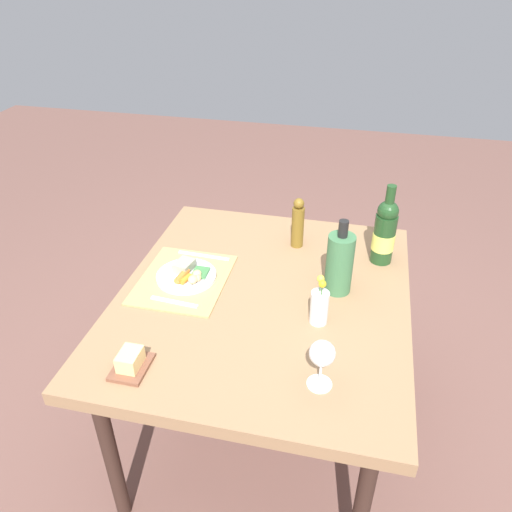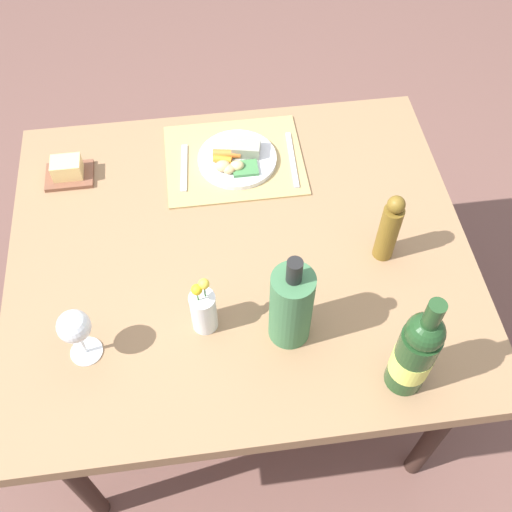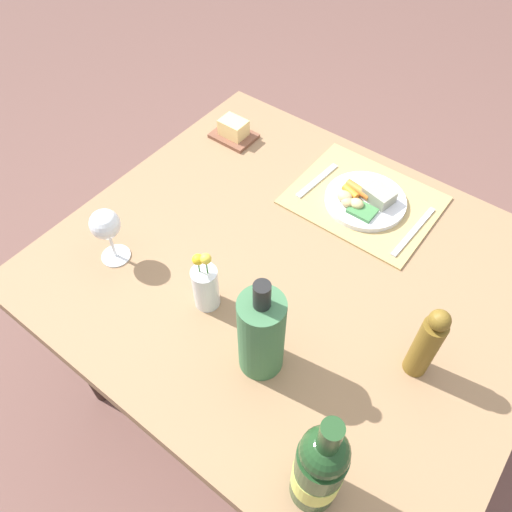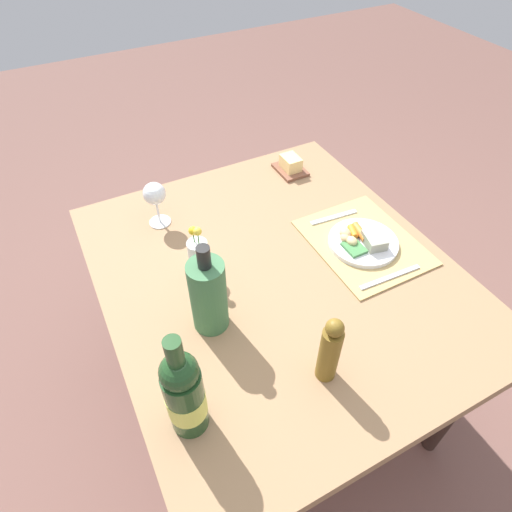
{
  "view_description": "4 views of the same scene",
  "coord_description": "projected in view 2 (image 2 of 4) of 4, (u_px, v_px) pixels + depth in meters",
  "views": [
    {
      "loc": [
        1.39,
        0.29,
        1.79
      ],
      "look_at": [
        -0.1,
        -0.05,
        0.8
      ],
      "focal_mm": 35.02,
      "sensor_mm": 36.0,
      "label": 1
    },
    {
      "loc": [
        0.08,
        0.9,
        1.96
      ],
      "look_at": [
        -0.04,
        0.05,
        0.74
      ],
      "focal_mm": 42.59,
      "sensor_mm": 36.0,
      "label": 2
    },
    {
      "loc": [
        -0.38,
        0.65,
        1.69
      ],
      "look_at": [
        0.08,
        0.05,
        0.75
      ],
      "focal_mm": 34.94,
      "sensor_mm": 36.0,
      "label": 3
    },
    {
      "loc": [
        -0.76,
        0.47,
        1.67
      ],
      "look_at": [
        -0.0,
        0.07,
        0.8
      ],
      "focal_mm": 30.3,
      "sensor_mm": 36.0,
      "label": 4
    }
  ],
  "objects": [
    {
      "name": "placemat",
      "position": [
        234.0,
        160.0,
        1.72
      ],
      "size": [
        0.39,
        0.31,
        0.01
      ],
      "primitive_type": "cube",
      "color": "tan",
      "rests_on": "dining_table"
    },
    {
      "name": "ground_plane",
      "position": [
        244.0,
        366.0,
        2.13
      ],
      "size": [
        8.0,
        8.0,
        0.0
      ],
      "primitive_type": "plane",
      "color": "brown"
    },
    {
      "name": "wine_bottle",
      "position": [
        415.0,
        353.0,
        1.24
      ],
      "size": [
        0.09,
        0.09,
        0.32
      ],
      "color": "#1E411E",
      "rests_on": "dining_table"
    },
    {
      "name": "dinner_plate",
      "position": [
        237.0,
        158.0,
        1.7
      ],
      "size": [
        0.22,
        0.22,
        0.05
      ],
      "color": "silver",
      "rests_on": "placemat"
    },
    {
      "name": "fork",
      "position": [
        292.0,
        159.0,
        1.72
      ],
      "size": [
        0.02,
        0.21,
        0.0
      ],
      "primitive_type": "cube",
      "rotation": [
        0.0,
        0.0,
        -0.04
      ],
      "color": "silver",
      "rests_on": "placemat"
    },
    {
      "name": "pepper_mill",
      "position": [
        389.0,
        229.0,
        1.46
      ],
      "size": [
        0.05,
        0.05,
        0.21
      ],
      "color": "brown",
      "rests_on": "dining_table"
    },
    {
      "name": "cooler_bottle",
      "position": [
        291.0,
        306.0,
        1.32
      ],
      "size": [
        0.1,
        0.1,
        0.28
      ],
      "color": "#3D6F45",
      "rests_on": "dining_table"
    },
    {
      "name": "flower_vase",
      "position": [
        204.0,
        310.0,
        1.37
      ],
      "size": [
        0.06,
        0.06,
        0.18
      ],
      "color": "silver",
      "rests_on": "dining_table"
    },
    {
      "name": "knife",
      "position": [
        184.0,
        168.0,
        1.7
      ],
      "size": [
        0.03,
        0.18,
        0.0
      ],
      "primitive_type": "cube",
      "rotation": [
        0.0,
        0.0,
        -0.08
      ],
      "color": "silver",
      "rests_on": "placemat"
    },
    {
      "name": "butter_dish",
      "position": [
        68.0,
        171.0,
        1.67
      ],
      "size": [
        0.13,
        0.1,
        0.06
      ],
      "color": "brown",
      "rests_on": "dining_table"
    },
    {
      "name": "dining_table",
      "position": [
        240.0,
        262.0,
        1.6
      ],
      "size": [
        1.17,
        1.02,
        0.71
      ],
      "color": "#936F4D",
      "rests_on": "ground_plane"
    },
    {
      "name": "wine_glass",
      "position": [
        75.0,
        328.0,
        1.29
      ],
      "size": [
        0.07,
        0.07,
        0.16
      ],
      "color": "white",
      "rests_on": "dining_table"
    }
  ]
}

